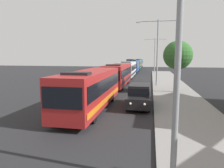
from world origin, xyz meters
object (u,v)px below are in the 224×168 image
object	(u,v)px
bus_second_in_line	(118,74)
box_truck_oncoming	(130,63)
bus_fourth_in_line	(134,66)
bus_middle	(128,69)
streetlamp_near	(179,36)
roadside_tree	(178,55)
bus_lead	(92,88)
bus_rear	(137,64)
streetlamp_mid	(158,46)
streetlamp_far	(155,52)
bus_tail_end	(139,63)
white_suv	(139,95)

from	to	relation	value
bus_second_in_line	box_truck_oncoming	world-z (taller)	bus_second_in_line
bus_fourth_in_line	bus_middle	bearing A→B (deg)	-90.00
streetlamp_near	roadside_tree	bearing A→B (deg)	83.00
streetlamp_near	roadside_tree	world-z (taller)	streetlamp_near
bus_lead	bus_rear	xyz separation A→B (m)	(0.00, 51.83, 0.00)
bus_lead	bus_second_in_line	world-z (taller)	same
streetlamp_mid	streetlamp_far	xyz separation A→B (m)	(-0.00, 22.09, -0.36)
bus_second_in_line	bus_tail_end	size ratio (longest dim) A/B	0.93
bus_middle	streetlamp_far	bearing A→B (deg)	62.57
bus_middle	bus_lead	bearing A→B (deg)	-90.00
bus_fourth_in_line	white_suv	distance (m)	37.26
roadside_tree	bus_rear	bearing A→B (deg)	99.81
bus_lead	bus_tail_end	world-z (taller)	same
bus_tail_end	streetlamp_far	bearing A→B (deg)	-79.56
bus_middle	bus_second_in_line	bearing A→B (deg)	-90.00
box_truck_oncoming	bus_rear	bearing A→B (deg)	-70.67
streetlamp_near	streetlamp_mid	bearing A→B (deg)	90.00
box_truck_oncoming	bus_fourth_in_line	bearing A→B (deg)	-81.76
bus_lead	bus_fourth_in_line	size ratio (longest dim) A/B	0.95
bus_second_in_line	bus_fourth_in_line	xyz separation A→B (m)	(0.00, 25.78, 0.00)
bus_fourth_in_line	bus_second_in_line	bearing A→B (deg)	-90.00
bus_rear	bus_fourth_in_line	bearing A→B (deg)	-90.00
bus_rear	box_truck_oncoming	world-z (taller)	bus_rear
box_truck_oncoming	streetlamp_near	size ratio (longest dim) A/B	0.96
bus_tail_end	streetlamp_far	world-z (taller)	streetlamp_far
streetlamp_near	streetlamp_far	xyz separation A→B (m)	(-0.00, 44.18, 0.43)
bus_second_in_line	bus_tail_end	world-z (taller)	same
bus_rear	box_truck_oncoming	size ratio (longest dim) A/B	1.61
bus_rear	streetlamp_near	xyz separation A→B (m)	(5.40, -60.49, 3.11)
bus_rear	white_suv	size ratio (longest dim) A/B	2.56
box_truck_oncoming	streetlamp_mid	world-z (taller)	streetlamp_mid
streetlamp_mid	bus_lead	bearing A→B (deg)	-111.90
bus_middle	streetlamp_far	world-z (taller)	streetlamp_far
white_suv	streetlamp_far	xyz separation A→B (m)	(1.70, 34.14, 4.20)
bus_middle	bus_tail_end	bearing A→B (deg)	90.00
white_suv	roadside_tree	bearing A→B (deg)	61.76
streetlamp_mid	roadside_tree	xyz separation A→B (m)	(2.10, -4.97, -1.28)
bus_lead	white_suv	world-z (taller)	bus_lead
streetlamp_mid	roadside_tree	bearing A→B (deg)	-67.08
bus_fourth_in_line	bus_lead	bearing A→B (deg)	-90.00
streetlamp_far	bus_lead	bearing A→B (deg)	-98.64
bus_middle	bus_fourth_in_line	distance (m)	13.34
bus_rear	white_suv	distance (m)	50.59
box_truck_oncoming	streetlamp_far	xyz separation A→B (m)	(8.70, -25.73, 3.53)
streetlamp_far	bus_tail_end	bearing A→B (deg)	100.44
bus_middle	streetlamp_mid	size ratio (longest dim) A/B	1.25
bus_second_in_line	roadside_tree	distance (m)	8.99
streetlamp_near	roadside_tree	size ratio (longest dim) A/B	1.32
bus_lead	bus_tail_end	size ratio (longest dim) A/B	0.91
streetlamp_far	roadside_tree	bearing A→B (deg)	-85.56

